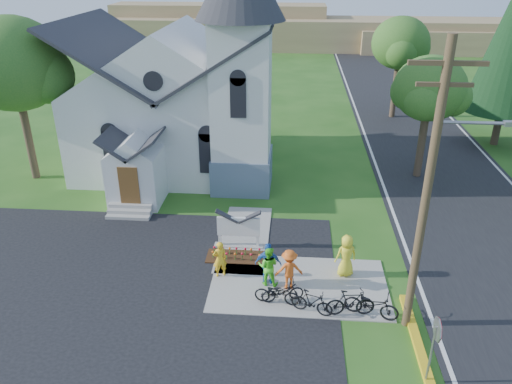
# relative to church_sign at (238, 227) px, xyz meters

# --- Properties ---
(ground) EXTENTS (120.00, 120.00, 0.00)m
(ground) POSITION_rel_church_sign_xyz_m (1.20, -3.20, -1.03)
(ground) COLOR #245217
(ground) RESTS_ON ground
(parking_lot) EXTENTS (20.00, 16.00, 0.02)m
(parking_lot) POSITION_rel_church_sign_xyz_m (-5.80, -5.20, -1.02)
(parking_lot) COLOR black
(parking_lot) RESTS_ON ground
(road) EXTENTS (8.00, 90.00, 0.02)m
(road) POSITION_rel_church_sign_xyz_m (11.20, 11.80, -1.02)
(road) COLOR black
(road) RESTS_ON ground
(sidewalk) EXTENTS (7.00, 4.00, 0.05)m
(sidewalk) POSITION_rel_church_sign_xyz_m (2.70, -2.70, -1.00)
(sidewalk) COLOR gray
(sidewalk) RESTS_ON ground
(church) EXTENTS (12.35, 12.00, 13.00)m
(church) POSITION_rel_church_sign_xyz_m (-4.28, 9.28, 4.22)
(church) COLOR white
(church) RESTS_ON ground
(church_sign) EXTENTS (2.20, 0.40, 1.70)m
(church_sign) POSITION_rel_church_sign_xyz_m (0.00, 0.00, 0.00)
(church_sign) COLOR gray
(church_sign) RESTS_ON ground
(flower_bed) EXTENTS (2.60, 1.10, 0.07)m
(flower_bed) POSITION_rel_church_sign_xyz_m (0.00, -0.90, -0.99)
(flower_bed) COLOR #331A0D
(flower_bed) RESTS_ON ground
(utility_pole) EXTENTS (3.45, 0.28, 10.00)m
(utility_pole) POSITION_rel_church_sign_xyz_m (6.56, -4.70, 4.38)
(utility_pole) COLOR #413220
(utility_pole) RESTS_ON ground
(stop_sign) EXTENTS (0.11, 0.76, 2.48)m
(stop_sign) POSITION_rel_church_sign_xyz_m (6.63, -7.40, 0.75)
(stop_sign) COLOR gray
(stop_sign) RESTS_ON ground
(tree_lot_corner) EXTENTS (5.60, 5.60, 9.15)m
(tree_lot_corner) POSITION_rel_church_sign_xyz_m (-12.80, 6.80, 5.58)
(tree_lot_corner) COLOR #3C2A21
(tree_lot_corner) RESTS_ON ground
(tree_road_near) EXTENTS (4.00, 4.00, 7.05)m
(tree_road_near) POSITION_rel_church_sign_xyz_m (9.70, 8.80, 4.18)
(tree_road_near) COLOR #3C2A21
(tree_road_near) RESTS_ON ground
(tree_road_mid) EXTENTS (4.40, 4.40, 7.80)m
(tree_road_mid) POSITION_rel_church_sign_xyz_m (10.20, 20.80, 4.75)
(tree_road_mid) COLOR #3C2A21
(tree_road_mid) RESTS_ON ground
(distant_hills) EXTENTS (61.00, 10.00, 5.60)m
(distant_hills) POSITION_rel_church_sign_xyz_m (4.56, 53.13, 1.15)
(distant_hills) COLOR #8C734E
(distant_hills) RESTS_ON ground
(cyclist_0) EXTENTS (0.68, 0.59, 1.58)m
(cyclist_0) POSITION_rel_church_sign_xyz_m (-0.50, -2.32, -0.19)
(cyclist_0) COLOR yellow
(cyclist_0) RESTS_ON sidewalk
(bike_0) EXTENTS (1.78, 0.82, 0.90)m
(bike_0) POSITION_rel_church_sign_xyz_m (1.88, -3.93, -0.53)
(bike_0) COLOR black
(bike_0) RESTS_ON sidewalk
(cyclist_1) EXTENTS (0.89, 0.73, 1.67)m
(cyclist_1) POSITION_rel_church_sign_xyz_m (1.47, -2.74, -0.14)
(cyclist_1) COLOR #4FDE29
(cyclist_1) RESTS_ON sidewalk
(bike_1) EXTENTS (1.64, 0.93, 0.95)m
(bike_1) POSITION_rel_church_sign_xyz_m (3.16, -4.40, -0.50)
(bike_1) COLOR black
(bike_1) RESTS_ON sidewalk
(cyclist_2) EXTENTS (1.07, 0.48, 1.79)m
(cyclist_2) POSITION_rel_church_sign_xyz_m (1.47, -2.65, -0.08)
(cyclist_2) COLOR blue
(cyclist_2) RESTS_ON sidewalk
(bike_2) EXTENTS (1.71, 0.97, 0.85)m
(bike_2) POSITION_rel_church_sign_xyz_m (2.08, -3.77, -0.55)
(bike_2) COLOR black
(bike_2) RESTS_ON sidewalk
(cyclist_3) EXTENTS (1.18, 0.81, 1.68)m
(cyclist_3) POSITION_rel_church_sign_xyz_m (2.30, -2.91, -0.14)
(cyclist_3) COLOR #E55B19
(cyclist_3) RESTS_ON sidewalk
(bike_3) EXTENTS (1.83, 0.70, 1.07)m
(bike_3) POSITION_rel_church_sign_xyz_m (4.54, -4.40, -0.44)
(bike_3) COLOR black
(bike_3) RESTS_ON sidewalk
(cyclist_4) EXTENTS (1.02, 0.81, 1.82)m
(cyclist_4) POSITION_rel_church_sign_xyz_m (4.57, -1.86, -0.07)
(cyclist_4) COLOR yellow
(cyclist_4) RESTS_ON sidewalk
(bike_4) EXTENTS (2.08, 1.22, 1.03)m
(bike_4) POSITION_rel_church_sign_xyz_m (5.29, -4.40, -0.46)
(bike_4) COLOR black
(bike_4) RESTS_ON sidewalk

